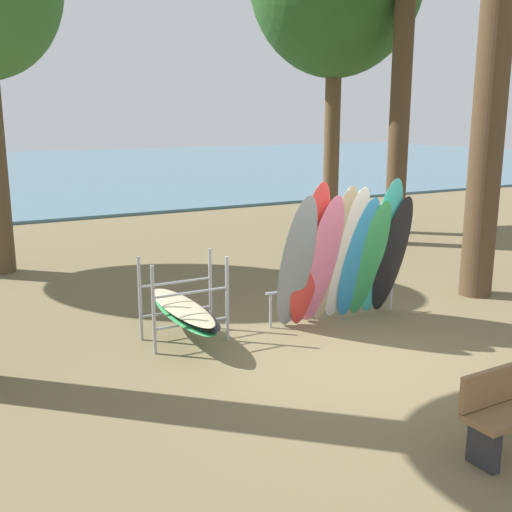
% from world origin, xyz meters
% --- Properties ---
extents(ground_plane, '(80.00, 80.00, 0.00)m').
position_xyz_m(ground_plane, '(0.00, 0.00, 0.00)').
color(ground_plane, brown).
extents(lake_water, '(80.00, 36.00, 0.10)m').
position_xyz_m(lake_water, '(0.00, 30.80, 0.05)').
color(lake_water, '#477084').
rests_on(lake_water, ground).
extents(leaning_board_pile, '(2.38, 0.88, 2.30)m').
position_xyz_m(leaning_board_pile, '(0.56, 1.05, 1.07)').
color(leaning_board_pile, gray).
rests_on(leaning_board_pile, ground).
extents(board_storage_rack, '(1.15, 2.10, 1.25)m').
position_xyz_m(board_storage_rack, '(-1.91, 1.54, 0.47)').
color(board_storage_rack, '#9EA0A5').
rests_on(board_storage_rack, ground).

